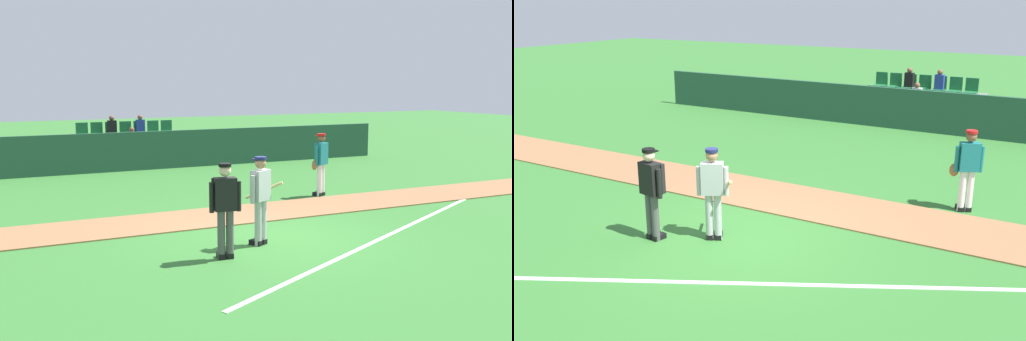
# 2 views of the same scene
# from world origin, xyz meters

# --- Properties ---
(ground_plane) EXTENTS (80.00, 80.00, 0.00)m
(ground_plane) POSITION_xyz_m (0.00, 0.00, 0.00)
(ground_plane) COLOR #33702D
(infield_dirt_path) EXTENTS (28.00, 1.94, 0.03)m
(infield_dirt_path) POSITION_xyz_m (0.00, 2.32, 0.01)
(infield_dirt_path) COLOR #936642
(infield_dirt_path) RESTS_ON ground
(foul_line_chalk) EXTENTS (10.71, 5.58, 0.01)m
(foul_line_chalk) POSITION_xyz_m (3.00, -0.50, 0.01)
(foul_line_chalk) COLOR white
(foul_line_chalk) RESTS_ON ground
(dugout_fence) EXTENTS (20.00, 0.16, 1.39)m
(dugout_fence) POSITION_xyz_m (0.00, 10.53, 0.70)
(dugout_fence) COLOR #234C38
(dugout_fence) RESTS_ON ground
(stadium_bleachers) EXTENTS (4.45, 2.10, 1.90)m
(stadium_bleachers) POSITION_xyz_m (-0.00, 11.98, 0.50)
(stadium_bleachers) COLOR slate
(stadium_bleachers) RESTS_ON ground
(batter_grey_jersey) EXTENTS (0.74, 0.70, 1.76)m
(batter_grey_jersey) POSITION_xyz_m (-0.34, -0.29, 0.97)
(batter_grey_jersey) COLOR #B2B2B2
(batter_grey_jersey) RESTS_ON ground
(umpire_home_plate) EXTENTS (0.58, 0.35, 1.76)m
(umpire_home_plate) POSITION_xyz_m (-1.32, -0.85, 1.00)
(umpire_home_plate) COLOR #4C4C4C
(umpire_home_plate) RESTS_ON ground
(runner_teal_jersey) EXTENTS (0.65, 0.42, 1.76)m
(runner_teal_jersey) POSITION_xyz_m (3.38, 3.54, 0.96)
(runner_teal_jersey) COLOR white
(runner_teal_jersey) RESTS_ON ground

